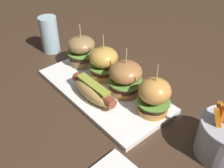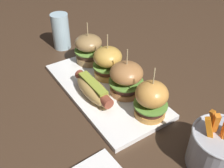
% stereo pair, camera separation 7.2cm
% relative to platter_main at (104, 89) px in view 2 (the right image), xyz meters
% --- Properties ---
extents(ground_plane, '(3.00, 3.00, 0.00)m').
position_rel_platter_main_xyz_m(ground_plane, '(0.00, 0.00, -0.01)').
color(ground_plane, '#422D1E').
extents(platter_main, '(0.42, 0.20, 0.01)m').
position_rel_platter_main_xyz_m(platter_main, '(0.00, 0.00, 0.00)').
color(platter_main, white).
rests_on(platter_main, ground).
extents(hot_dog, '(0.17, 0.06, 0.05)m').
position_rel_platter_main_xyz_m(hot_dog, '(0.02, -0.05, 0.03)').
color(hot_dog, tan).
rests_on(hot_dog, platter_main).
extents(slider_far_left, '(0.10, 0.10, 0.14)m').
position_rel_platter_main_xyz_m(slider_far_left, '(-0.16, 0.04, 0.06)').
color(slider_far_left, '#997545').
rests_on(slider_far_left, platter_main).
extents(slider_center_left, '(0.09, 0.09, 0.14)m').
position_rel_platter_main_xyz_m(slider_center_left, '(-0.05, 0.04, 0.06)').
color(slider_center_left, gold).
rests_on(slider_center_left, platter_main).
extents(slider_center_right, '(0.10, 0.10, 0.14)m').
position_rel_platter_main_xyz_m(slider_center_right, '(0.05, 0.04, 0.06)').
color(slider_center_right, '#A86F3D').
rests_on(slider_center_right, platter_main).
extents(slider_far_right, '(0.09, 0.09, 0.15)m').
position_rel_platter_main_xyz_m(slider_far_right, '(0.16, 0.04, 0.06)').
color(slider_far_right, gold).
rests_on(slider_far_right, platter_main).
extents(fries_bucket, '(0.13, 0.13, 0.14)m').
position_rel_platter_main_xyz_m(fries_bucket, '(0.35, 0.07, 0.04)').
color(fries_bucket, '#A8AAB2').
rests_on(fries_bucket, ground).
extents(water_glass, '(0.06, 0.06, 0.13)m').
position_rel_platter_main_xyz_m(water_glass, '(-0.32, 0.01, 0.06)').
color(water_glass, silver).
rests_on(water_glass, ground).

